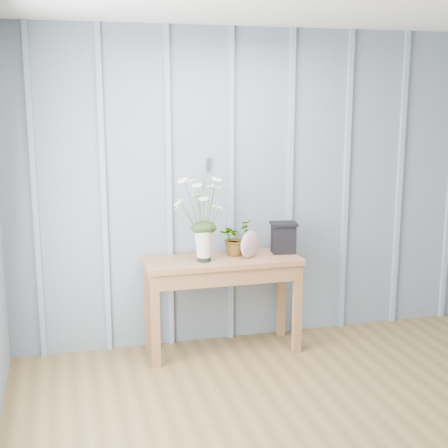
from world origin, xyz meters
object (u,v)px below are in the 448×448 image
object	(u,v)px
sideboard	(222,273)
daisy_vase	(204,207)
carved_box	(283,237)
felt_disc_vessel	(250,245)

from	to	relation	value
sideboard	daisy_vase	distance (m)	0.56
daisy_vase	carved_box	bearing A→B (deg)	7.48
sideboard	carved_box	size ratio (longest dim) A/B	4.85
sideboard	carved_box	world-z (taller)	carved_box
sideboard	daisy_vase	xyz separation A→B (m)	(-0.15, -0.04, 0.53)
carved_box	sideboard	bearing A→B (deg)	-175.02
daisy_vase	felt_disc_vessel	bearing A→B (deg)	0.47
sideboard	carved_box	distance (m)	0.57
sideboard	felt_disc_vessel	world-z (taller)	felt_disc_vessel
daisy_vase	carved_box	xyz separation A→B (m)	(0.67, 0.09, -0.29)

